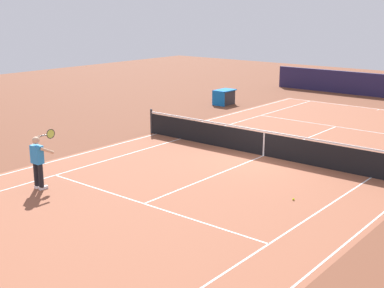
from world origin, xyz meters
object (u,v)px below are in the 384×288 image
Objects in this scene: tennis_net at (264,143)px; tennis_player_near at (38,160)px; tennis_ball at (293,199)px; equipment_cart_tarped at (224,97)px.

tennis_player_near is at bearing -24.31° from tennis_net.
tennis_net is at bearing -137.70° from tennis_ball.
tennis_player_near reaches higher than tennis_ball.
tennis_ball is at bearing 121.67° from tennis_player_near.
tennis_player_near is 25.71× the size of tennis_ball.
tennis_player_near is 15.75m from equipment_cart_tarped.
tennis_ball is 0.05× the size of equipment_cart_tarped.
tennis_player_near is at bearing 14.85° from equipment_cart_tarped.
tennis_net is at bearing 43.86° from equipment_cart_tarped.
tennis_ball is at bearing 43.38° from equipment_cart_tarped.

